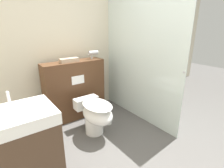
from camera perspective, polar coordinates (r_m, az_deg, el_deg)
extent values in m
plane|color=#565451|center=(2.35, 10.86, -24.24)|extent=(12.00, 12.00, 0.00)
cube|color=beige|center=(3.25, -12.55, 12.35)|extent=(8.00, 0.06, 2.50)
cube|color=#51331E|center=(3.12, -11.99, -1.93)|extent=(1.04, 0.29, 1.02)
cube|color=white|center=(2.92, -11.03, 1.33)|extent=(0.22, 0.01, 0.14)
cube|color=silver|center=(2.97, 8.78, 8.00)|extent=(0.01, 1.73, 2.09)
sphere|color=#B2B2B7|center=(2.47, 22.55, 3.64)|extent=(0.04, 0.04, 0.04)
cylinder|color=white|center=(2.75, -5.80, -12.45)|extent=(0.27, 0.27, 0.34)
ellipsoid|color=white|center=(2.58, -4.80, -9.67)|extent=(0.37, 0.56, 0.28)
ellipsoid|color=white|center=(2.51, -4.89, -6.70)|extent=(0.37, 0.55, 0.02)
cube|color=white|center=(2.81, -8.44, -6.00)|extent=(0.38, 0.16, 0.17)
cube|color=#473323|center=(1.92, -27.05, -21.81)|extent=(0.62, 0.48, 0.81)
cube|color=white|center=(1.67, -29.38, -9.61)|extent=(0.63, 0.48, 0.11)
cylinder|color=silver|center=(1.75, -30.64, -4.25)|extent=(0.02, 0.02, 0.14)
cylinder|color=#B7B7BC|center=(3.14, -6.18, 10.13)|extent=(0.17, 0.07, 0.07)
cone|color=#B7B7BC|center=(3.19, -4.59, 10.32)|extent=(0.03, 0.06, 0.06)
cylinder|color=#B7B7BC|center=(3.13, -6.70, 9.04)|extent=(0.03, 0.03, 0.10)
cube|color=tan|center=(2.92, -13.79, 7.57)|extent=(0.30, 0.12, 0.06)
cylinder|color=white|center=(3.01, -1.10, -12.05)|extent=(0.09, 0.09, 0.10)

